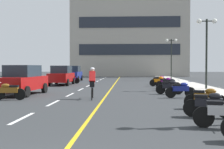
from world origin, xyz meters
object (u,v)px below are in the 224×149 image
(motorcycle_4, at_px, (9,91))
(parked_car_far, at_px, (73,73))
(motorcycle_2, at_px, (209,104))
(motorcycle_8, at_px, (166,82))
(parked_car_near, at_px, (23,80))
(motorcycle_10, at_px, (160,80))
(motorcycle_5, at_px, (181,89))
(motorcycle_7, at_px, (170,84))
(motorcycle_3, at_px, (206,98))
(motorcycle_6, at_px, (170,87))
(motorcycle_11, at_px, (72,79))
(motorcycle_9, at_px, (159,81))
(cyclist_rider, at_px, (92,82))
(street_lamp_mid, at_px, (207,37))
(street_lamp_far, at_px, (171,50))
(parked_car_mid, at_px, (62,75))

(motorcycle_4, bearing_deg, parked_car_far, 91.15)
(motorcycle_2, bearing_deg, motorcycle_8, 88.67)
(parked_car_near, xyz_separation_m, motorcycle_10, (9.51, 10.18, -0.44))
(motorcycle_5, height_order, motorcycle_7, same)
(parked_car_far, relative_size, motorcycle_3, 2.51)
(parked_car_far, height_order, motorcycle_6, parked_car_far)
(motorcycle_10, distance_m, motorcycle_11, 8.95)
(parked_car_far, height_order, motorcycle_9, parked_car_far)
(motorcycle_2, distance_m, motorcycle_8, 12.94)
(motorcycle_5, bearing_deg, motorcycle_11, 123.65)
(motorcycle_2, bearing_deg, motorcycle_3, 78.12)
(motorcycle_4, bearing_deg, parked_car_near, 96.16)
(cyclist_rider, bearing_deg, street_lamp_mid, 38.27)
(motorcycle_10, bearing_deg, cyclist_rider, -112.07)
(motorcycle_5, bearing_deg, parked_car_far, 117.99)
(motorcycle_6, xyz_separation_m, motorcycle_8, (0.43, 4.78, 0.00))
(motorcycle_10, bearing_deg, motorcycle_3, -89.70)
(parked_car_far, height_order, motorcycle_10, parked_car_far)
(street_lamp_mid, relative_size, motorcycle_7, 2.99)
(parked_car_near, bearing_deg, motorcycle_4, -83.84)
(parked_car_far, relative_size, motorcycle_4, 2.48)
(motorcycle_3, xyz_separation_m, motorcycle_6, (-0.54, 6.23, 0.00))
(motorcycle_2, bearing_deg, motorcycle_9, 89.95)
(street_lamp_far, relative_size, parked_car_near, 1.19)
(motorcycle_2, xyz_separation_m, motorcycle_6, (-0.13, 8.15, 0.00))
(motorcycle_8, relative_size, motorcycle_9, 0.99)
(parked_car_far, distance_m, motorcycle_11, 4.86)
(motorcycle_6, height_order, motorcycle_8, same)
(parked_car_near, xyz_separation_m, parked_car_far, (-0.09, 16.52, 0.00))
(motorcycle_5, xyz_separation_m, motorcycle_10, (0.15, 11.44, 0.00))
(cyclist_rider, bearing_deg, motorcycle_4, -170.82)
(cyclist_rider, bearing_deg, motorcycle_6, 32.20)
(motorcycle_5, bearing_deg, motorcycle_6, 98.57)
(street_lamp_far, xyz_separation_m, motorcycle_10, (-2.48, -9.24, -3.40))
(parked_car_far, relative_size, motorcycle_7, 2.48)
(motorcycle_11, bearing_deg, street_lamp_mid, -34.23)
(parked_car_near, height_order, motorcycle_7, parked_car_near)
(street_lamp_far, bearing_deg, motorcycle_8, -100.21)
(street_lamp_far, relative_size, motorcycle_6, 3.01)
(motorcycle_9, xyz_separation_m, cyclist_rider, (-4.66, -10.16, 0.41))
(parked_car_mid, distance_m, motorcycle_5, 13.92)
(street_lamp_mid, bearing_deg, motorcycle_6, -134.44)
(motorcycle_3, height_order, motorcycle_6, same)
(street_lamp_mid, bearing_deg, parked_car_far, 134.27)
(motorcycle_5, relative_size, motorcycle_10, 1.03)
(motorcycle_6, relative_size, motorcycle_8, 1.02)
(street_lamp_mid, distance_m, parked_car_mid, 13.37)
(motorcycle_7, bearing_deg, motorcycle_5, -91.26)
(street_lamp_mid, height_order, motorcycle_11, street_lamp_mid)
(cyclist_rider, bearing_deg, parked_car_near, 155.52)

